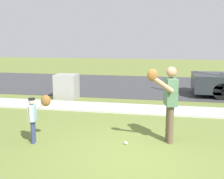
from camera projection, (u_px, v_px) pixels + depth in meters
ground_plane at (146, 111)px, 9.08m from camera, size 48.00×48.00×0.00m
sidewalk_strip at (147, 109)px, 9.17m from camera, size 36.00×1.20×0.06m
road_surface at (154, 85)px, 14.00m from camera, size 36.00×6.80×0.02m
person_adult at (169, 97)px, 6.16m from camera, size 0.67×0.74×1.71m
person_child at (36, 112)px, 6.22m from camera, size 0.45×0.48×1.07m
baseball at (126, 143)px, 6.19m from camera, size 0.07×0.07×0.07m
utility_cabinet at (67, 86)px, 10.92m from camera, size 0.84×0.69×0.95m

